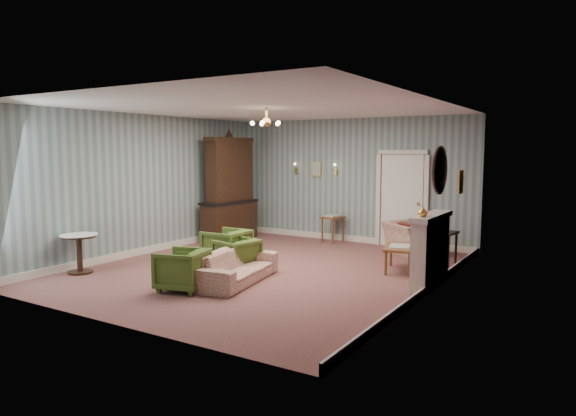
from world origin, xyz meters
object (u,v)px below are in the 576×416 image
Objects in this scene: sofa_chintz at (237,261)px; fireplace at (431,250)px; coffee_table at (400,258)px; side_table_black at (443,249)px; olive_chair_a at (182,268)px; pedestal_table at (80,254)px; olive_chair_b at (237,254)px; olive_chair_c at (227,245)px; wingback_chair at (411,233)px; dresser at (229,186)px.

sofa_chintz is 1.31× the size of fireplace.
side_table_black is at bearing 54.86° from coffee_table.
olive_chair_a is at bearing -128.98° from coffee_table.
coffee_table is at bearing 33.20° from pedestal_table.
olive_chair_b is at bearing -140.70° from side_table_black.
olive_chair_c is 0.84× the size of coffee_table.
sofa_chintz reaches higher than olive_chair_a.
olive_chair_a is 0.78× the size of coffee_table.
fireplace reaches higher than coffee_table.
olive_chair_a is at bearing 11.02° from olive_chair_b.
olive_chair_b is at bearing 53.29° from olive_chair_c.
wingback_chair is (2.11, 4.58, 0.10)m from olive_chair_a.
olive_chair_a is 3.91m from fireplace.
side_table_black is 6.58m from pedestal_table.
wingback_chair is at bearing 158.82° from olive_chair_b.
fireplace is at bearing -43.99° from coffee_table.
sofa_chintz is 3.90m from side_table_black.
pedestal_table is at bearing -89.11° from dresser.
coffee_table is at bearing 112.35° from olive_chair_c.
olive_chair_a reaches higher than side_table_black.
side_table_black is at bearing -51.51° from sofa_chintz.
wingback_chair is at bearing 10.81° from dresser.
olive_chair_a is 4.63m from dresser.
pedestal_table is at bearing -45.97° from olive_chair_b.
fireplace reaches higher than sofa_chintz.
dresser is 5.26m from side_table_black.
olive_chair_b is at bearing 32.14° from pedestal_table.
olive_chair_a is at bearing -58.38° from dresser.
pedestal_table is at bearing -44.45° from olive_chair_c.
dresser is 3.92× the size of side_table_black.
fireplace is 2.10× the size of side_table_black.
olive_chair_a reaches higher than olive_chair_b.
olive_chair_b is 0.97× the size of pedestal_table.
sofa_chintz is 2.63× the size of pedestal_table.
olive_chair_a is at bearing -128.22° from side_table_black.
sofa_chintz reaches higher than coffee_table.
coffee_table is (2.40, 1.63, -0.11)m from olive_chair_b.
coffee_table is (2.42, 3.00, -0.12)m from olive_chair_a.
olive_chair_c is (-0.54, 0.40, 0.04)m from olive_chair_b.
sofa_chintz is 2.90m from pedestal_table.
wingback_chair reaches higher than coffee_table.
dresser is at bearing 45.06° from wingback_chair.
olive_chair_c reaches higher than sofa_chintz.
olive_chair_a is 0.51× the size of fireplace.
olive_chair_b is at bearing 26.71° from sofa_chintz.
olive_chair_a is 1.36m from olive_chair_b.
olive_chair_b is 0.75× the size of coffee_table.
olive_chair_b is at bearing 164.52° from olive_chair_a.
coffee_table is (2.94, 1.24, -0.15)m from olive_chair_c.
side_table_black is (2.98, 3.78, -0.02)m from olive_chair_a.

